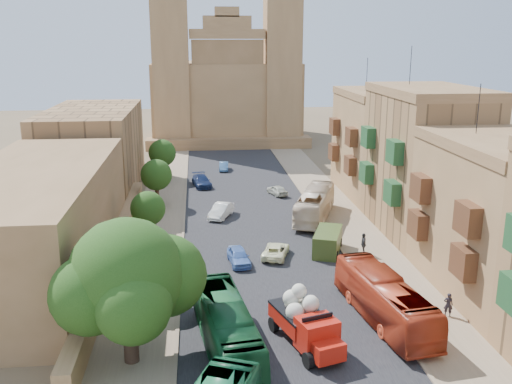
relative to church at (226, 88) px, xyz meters
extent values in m
cube|color=black|center=(0.00, -48.61, -9.51)|extent=(14.00, 140.00, 0.01)
cube|color=#857057|center=(9.50, -48.61, -9.51)|extent=(5.00, 140.00, 0.01)
cube|color=#857057|center=(-9.50, -48.61, -9.51)|extent=(5.00, 140.00, 0.01)
cube|color=#857057|center=(7.00, -48.61, -9.46)|extent=(0.25, 140.00, 0.12)
cube|color=#857057|center=(-7.00, -48.61, -9.46)|extent=(0.25, 140.00, 0.12)
cube|color=olive|center=(16.00, -67.61, -4.27)|extent=(8.00, 14.00, 10.50)
cube|color=brown|center=(16.00, -67.61, 1.38)|extent=(8.20, 14.00, 0.80)
cylinder|color=black|center=(15.00, -64.81, 3.58)|extent=(0.06, 0.06, 3.60)
cube|color=#54301C|center=(11.55, -71.53, -5.53)|extent=(0.90, 2.20, 2.00)
cube|color=#54301C|center=(11.55, -63.69, -5.53)|extent=(0.90, 2.20, 2.00)
cube|color=#54301C|center=(11.55, -71.53, -2.59)|extent=(0.90, 2.20, 2.00)
cube|color=#54301C|center=(11.55, -63.69, -2.59)|extent=(0.90, 2.20, 2.00)
cube|color=#986E45|center=(16.00, -53.61, -3.02)|extent=(8.00, 14.00, 13.00)
cube|color=brown|center=(16.00, -53.61, 3.88)|extent=(8.20, 14.00, 0.80)
cylinder|color=black|center=(15.00, -50.81, 6.08)|extent=(0.06, 0.06, 3.60)
cube|color=#1F4E28|center=(11.55, -57.53, -4.58)|extent=(0.90, 2.20, 2.00)
cube|color=#1F4E28|center=(11.55, -49.69, -4.58)|extent=(0.90, 2.20, 2.00)
cube|color=#1F4E28|center=(11.55, -57.53, -0.94)|extent=(0.90, 2.20, 2.00)
cube|color=#1F4E28|center=(11.55, -49.69, -0.94)|extent=(0.90, 2.20, 2.00)
cube|color=olive|center=(16.00, -39.61, -3.77)|extent=(8.00, 14.00, 11.50)
cube|color=brown|center=(16.00, -39.61, 2.38)|extent=(8.20, 14.00, 0.80)
cylinder|color=black|center=(15.00, -36.81, 4.58)|extent=(0.06, 0.06, 3.60)
cube|color=#54301C|center=(11.55, -43.53, -5.15)|extent=(0.90, 2.20, 2.00)
cube|color=#54301C|center=(11.55, -35.69, -5.15)|extent=(0.90, 2.20, 2.00)
cube|color=#54301C|center=(11.55, -43.53, -1.93)|extent=(0.90, 2.20, 2.00)
cube|color=#54301C|center=(11.55, -35.69, -1.93)|extent=(0.90, 2.20, 2.00)
cube|color=olive|center=(-12.50, -58.61, -8.62)|extent=(1.00, 40.00, 1.80)
cube|color=brown|center=(-18.00, -60.61, -5.32)|extent=(10.00, 28.00, 8.40)
cube|color=#986E45|center=(-18.00, -34.61, -4.52)|extent=(10.00, 22.00, 10.00)
cube|color=olive|center=(0.00, 2.39, -2.52)|extent=(26.00, 20.00, 14.00)
cube|color=brown|center=(0.00, -8.11, -8.62)|extent=(28.00, 4.00, 1.80)
cube|color=brown|center=(0.00, -6.41, 0.48)|extent=(12.00, 2.00, 16.00)
cube|color=olive|center=(0.00, -6.41, 9.38)|extent=(12.60, 2.40, 1.60)
cube|color=olive|center=(0.00, -6.41, 11.08)|extent=(8.00, 2.00, 2.40)
cube|color=olive|center=(0.00, -6.41, 12.88)|extent=(4.00, 2.00, 1.60)
cube|color=olive|center=(-9.50, -5.11, 4.98)|extent=(6.00, 6.00, 29.00)
cube|color=olive|center=(9.50, -5.11, 4.98)|extent=(6.00, 6.00, 29.00)
cylinder|color=#38251C|center=(-9.50, -74.61, -7.89)|extent=(0.86, 0.86, 3.26)
sphere|color=#19390F|center=(-9.50, -74.61, -4.20)|extent=(6.51, 6.51, 6.51)
sphere|color=#19390F|center=(-7.44, -73.59, -4.72)|extent=(4.80, 4.80, 4.80)
sphere|color=#19390F|center=(-11.39, -75.38, -4.89)|extent=(4.46, 4.46, 4.46)
sphere|color=#19390F|center=(-8.99, -76.67, -5.06)|extent=(4.11, 4.11, 4.11)
sphere|color=#19390F|center=(-10.44, -72.73, -3.52)|extent=(3.77, 3.77, 3.77)
cylinder|color=#38251C|center=(-10.00, -66.61, -8.26)|extent=(0.44, 0.44, 2.51)
sphere|color=#19390F|center=(-10.00, -66.61, -5.72)|extent=(3.65, 3.65, 3.65)
cylinder|color=#38251C|center=(-10.00, -54.61, -8.43)|extent=(0.44, 0.44, 2.17)
sphere|color=#19390F|center=(-10.00, -54.61, -6.24)|extent=(3.16, 3.16, 3.16)
cylinder|color=#38251C|center=(-10.00, -42.61, -8.33)|extent=(0.44, 0.44, 2.37)
sphere|color=#19390F|center=(-10.00, -42.61, -5.93)|extent=(3.45, 3.45, 3.45)
cylinder|color=#38251C|center=(-10.00, -30.61, -8.29)|extent=(0.44, 0.44, 2.45)
sphere|color=#19390F|center=(-10.00, -30.61, -5.82)|extent=(3.56, 3.56, 3.56)
cube|color=red|center=(0.48, -72.87, -8.21)|extent=(3.32, 4.28, 0.94)
cube|color=black|center=(0.48, -72.87, -7.69)|extent=(3.39, 4.34, 0.13)
cube|color=red|center=(1.21, -75.16, -8.11)|extent=(2.63, 2.35, 1.88)
cube|color=red|center=(1.58, -76.35, -8.52)|extent=(2.07, 1.73, 1.04)
cube|color=black|center=(1.21, -75.16, -7.37)|extent=(1.92, 0.70, 0.94)
cylinder|color=black|center=(0.49, -76.37, -9.05)|extent=(0.63, 1.01, 0.94)
cylinder|color=black|center=(2.48, -75.74, -9.05)|extent=(0.63, 1.01, 0.94)
cylinder|color=black|center=(-0.89, -71.99, -9.05)|extent=(0.63, 1.01, 0.94)
cylinder|color=black|center=(1.10, -71.36, -9.05)|extent=(0.63, 1.01, 0.94)
sphere|color=beige|center=(0.17, -73.62, -7.43)|extent=(1.15, 1.15, 1.15)
sphere|color=beige|center=(1.07, -73.01, -7.43)|extent=(1.15, 1.15, 1.15)
sphere|color=beige|center=(0.29, -72.27, -7.43)|extent=(1.15, 1.15, 1.15)
sphere|color=beige|center=(0.05, -72.89, -6.85)|extent=(1.04, 1.04, 1.04)
sphere|color=beige|center=(1.11, -73.65, -6.90)|extent=(1.04, 1.04, 1.04)
sphere|color=beige|center=(0.51, -72.96, -6.38)|extent=(0.94, 0.94, 0.94)
cube|color=#384B1C|center=(5.65, -58.61, -8.55)|extent=(3.52, 5.09, 1.93)
cylinder|color=black|center=(4.23, -59.83, -9.13)|extent=(0.55, 0.83, 0.77)
cylinder|color=black|center=(5.95, -60.46, -9.13)|extent=(0.55, 0.83, 0.77)
cylinder|color=black|center=(5.35, -56.77, -9.13)|extent=(0.55, 0.83, 0.77)
cylinder|color=black|center=(7.07, -57.40, -9.13)|extent=(0.55, 0.83, 0.77)
imported|color=#16522A|center=(-4.00, -74.00, -8.00)|extent=(3.98, 11.12, 3.03)
imported|color=#AE341A|center=(6.50, -71.35, -7.98)|extent=(4.10, 11.27, 3.07)
imported|color=beige|center=(6.50, -48.96, -7.99)|extent=(6.32, 11.13, 3.05)
imported|color=#547DC8|center=(-2.26, -60.50, -8.86)|extent=(2.00, 4.03, 1.32)
imported|color=white|center=(-3.12, -47.50, -8.80)|extent=(3.03, 4.59, 1.43)
imported|color=#FFFDCD|center=(1.00, -59.27, -8.94)|extent=(3.09, 4.53, 1.15)
imported|color=#15254E|center=(-5.00, -34.22, -8.81)|extent=(2.74, 5.10, 1.41)
imported|color=beige|center=(3.92, -39.32, -8.92)|extent=(2.48, 3.79, 1.20)
imported|color=teal|center=(-1.76, -25.36, -8.94)|extent=(1.44, 3.57, 1.15)
imported|color=black|center=(11.00, -71.16, -8.69)|extent=(0.71, 0.60, 1.65)
imported|color=#3D3D3E|center=(8.56, -59.55, -8.53)|extent=(0.70, 1.22, 1.96)
camera|label=1|loc=(-5.41, -104.47, 8.42)|focal=40.00mm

